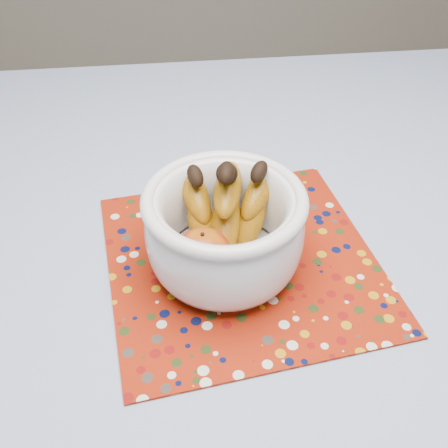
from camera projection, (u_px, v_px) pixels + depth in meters
name	position (u px, v px, depth m)	size (l,w,h in m)	color
table	(250.00, 295.00, 0.80)	(1.20, 1.20, 0.75)	brown
tablecloth	(251.00, 257.00, 0.74)	(1.32, 1.32, 0.01)	#657AA9
placemat	(242.00, 260.00, 0.73)	(0.36, 0.36, 0.00)	maroon
fruit_bowl	(226.00, 223.00, 0.68)	(0.22, 0.21, 0.16)	silver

